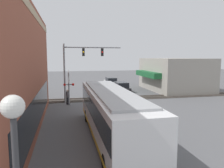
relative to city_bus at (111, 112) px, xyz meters
The scene contains 9 objects.
ground_plane 7.81m from the city_bus, 21.58° to the right, with size 120.00×120.00×0.00m, color #565659.
shop_building 23.15m from the city_bus, 37.78° to the right, with size 11.09×9.05×5.01m.
city_bus is the anchor object (origin of this frame).
traffic_signal_gantry 12.44m from the city_bus, ahead, with size 0.42×6.65×6.75m.
crossing_signal 10.69m from the city_bus, 13.09° to the left, with size 1.41×1.18×3.81m.
rail_track_near 13.49m from the city_bus, 12.08° to the right, with size 2.60×60.00×0.15m.
parked_car_black 18.63m from the city_bus, 16.88° to the right, with size 4.59×1.82×1.54m.
parked_car_white 25.77m from the city_bus, 12.11° to the right, with size 4.78×1.82×1.53m.
pedestrian_at_crossing 11.36m from the city_bus, 13.18° to the left, with size 0.34×0.34×1.67m.
Camera 1 is at (-20.45, 5.67, 5.30)m, focal length 35.00 mm.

